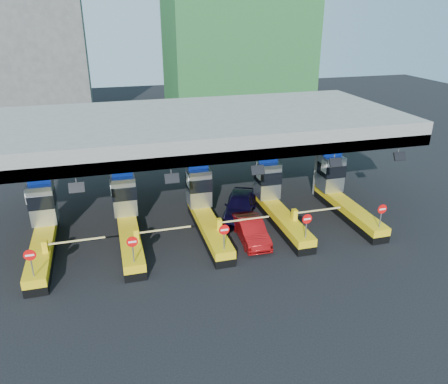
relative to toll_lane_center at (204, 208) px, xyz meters
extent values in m
plane|color=black|center=(0.00, -0.28, -1.40)|extent=(120.00, 120.00, 0.00)
cube|color=slate|center=(0.00, 2.72, 4.85)|extent=(28.00, 12.00, 1.50)
cube|color=#4C4C49|center=(0.00, -2.98, 4.45)|extent=(28.00, 0.60, 0.70)
cube|color=slate|center=(-10.00, 2.72, 1.35)|extent=(1.00, 1.00, 5.50)
cube|color=slate|center=(0.00, 2.72, 1.35)|extent=(1.00, 1.00, 5.50)
cube|color=slate|center=(10.00, 2.72, 1.35)|extent=(1.00, 1.00, 5.50)
cylinder|color=slate|center=(-7.50, -2.98, 3.85)|extent=(0.06, 0.06, 0.50)
cube|color=black|center=(-7.50, -3.18, 3.50)|extent=(0.80, 0.38, 0.54)
cylinder|color=slate|center=(-2.50, -2.98, 3.85)|extent=(0.06, 0.06, 0.50)
cube|color=black|center=(-2.50, -3.18, 3.50)|extent=(0.80, 0.38, 0.54)
cylinder|color=slate|center=(2.50, -2.98, 3.85)|extent=(0.06, 0.06, 0.50)
cube|color=black|center=(2.50, -3.18, 3.50)|extent=(0.80, 0.38, 0.54)
cylinder|color=slate|center=(7.50, -2.98, 3.85)|extent=(0.06, 0.06, 0.50)
cube|color=black|center=(7.50, -3.18, 3.50)|extent=(0.80, 0.38, 0.54)
cylinder|color=slate|center=(12.00, -2.98, 3.85)|extent=(0.06, 0.06, 0.50)
cube|color=black|center=(12.00, -3.18, 3.50)|extent=(0.80, 0.38, 0.54)
cube|color=black|center=(-10.00, -1.28, -1.15)|extent=(1.20, 8.00, 0.50)
cube|color=#E5B70C|center=(-10.00, -1.28, -0.65)|extent=(1.20, 8.00, 0.50)
cube|color=#9EA3A8|center=(-10.00, 1.52, 0.90)|extent=(1.50, 1.50, 2.60)
cube|color=black|center=(-10.00, 1.50, 1.20)|extent=(1.56, 1.56, 0.90)
cube|color=#0C2DBF|center=(-10.00, 1.52, 2.48)|extent=(1.30, 0.35, 0.55)
cube|color=white|center=(-10.80, 1.22, 1.60)|extent=(0.06, 0.70, 0.90)
cylinder|color=slate|center=(-10.00, -4.88, 0.25)|extent=(0.07, 0.07, 1.30)
cylinder|color=red|center=(-10.00, -4.91, 0.85)|extent=(0.60, 0.04, 0.60)
cube|color=white|center=(-10.00, -4.93, 0.85)|extent=(0.42, 0.02, 0.10)
cube|color=#E5B70C|center=(-9.65, -2.48, -0.05)|extent=(0.30, 0.35, 0.70)
cube|color=white|center=(-8.00, -2.48, 0.05)|extent=(3.20, 0.08, 0.08)
cube|color=black|center=(-5.00, -1.28, -1.15)|extent=(1.20, 8.00, 0.50)
cube|color=#E5B70C|center=(-5.00, -1.28, -0.65)|extent=(1.20, 8.00, 0.50)
cube|color=#9EA3A8|center=(-5.00, 1.52, 0.90)|extent=(1.50, 1.50, 2.60)
cube|color=black|center=(-5.00, 1.50, 1.20)|extent=(1.56, 1.56, 0.90)
cube|color=#0C2DBF|center=(-5.00, 1.52, 2.48)|extent=(1.30, 0.35, 0.55)
cube|color=white|center=(-5.80, 1.22, 1.60)|extent=(0.06, 0.70, 0.90)
cylinder|color=slate|center=(-5.00, -4.88, 0.25)|extent=(0.07, 0.07, 1.30)
cylinder|color=red|center=(-5.00, -4.91, 0.85)|extent=(0.60, 0.04, 0.60)
cube|color=white|center=(-5.00, -4.93, 0.85)|extent=(0.42, 0.02, 0.10)
cube|color=#E5B70C|center=(-4.65, -2.48, -0.05)|extent=(0.30, 0.35, 0.70)
cube|color=white|center=(-3.00, -2.48, 0.05)|extent=(3.20, 0.08, 0.08)
cube|color=black|center=(0.00, -1.28, -1.15)|extent=(1.20, 8.00, 0.50)
cube|color=#E5B70C|center=(0.00, -1.28, -0.65)|extent=(1.20, 8.00, 0.50)
cube|color=#9EA3A8|center=(0.00, 1.52, 0.90)|extent=(1.50, 1.50, 2.60)
cube|color=black|center=(0.00, 1.50, 1.20)|extent=(1.56, 1.56, 0.90)
cube|color=#0C2DBF|center=(0.00, 1.52, 2.48)|extent=(1.30, 0.35, 0.55)
cube|color=white|center=(-0.80, 1.22, 1.60)|extent=(0.06, 0.70, 0.90)
cylinder|color=slate|center=(0.00, -4.88, 0.25)|extent=(0.07, 0.07, 1.30)
cylinder|color=red|center=(0.00, -4.91, 0.85)|extent=(0.60, 0.04, 0.60)
cube|color=white|center=(0.00, -4.93, 0.85)|extent=(0.42, 0.02, 0.10)
cube|color=#E5B70C|center=(0.35, -2.48, -0.05)|extent=(0.30, 0.35, 0.70)
cube|color=white|center=(2.00, -2.48, 0.05)|extent=(3.20, 0.08, 0.08)
cube|color=black|center=(5.00, -1.28, -1.15)|extent=(1.20, 8.00, 0.50)
cube|color=#E5B70C|center=(5.00, -1.28, -0.65)|extent=(1.20, 8.00, 0.50)
cube|color=#9EA3A8|center=(5.00, 1.52, 0.90)|extent=(1.50, 1.50, 2.60)
cube|color=black|center=(5.00, 1.50, 1.20)|extent=(1.56, 1.56, 0.90)
cube|color=#0C2DBF|center=(5.00, 1.52, 2.48)|extent=(1.30, 0.35, 0.55)
cube|color=white|center=(4.20, 1.22, 1.60)|extent=(0.06, 0.70, 0.90)
cylinder|color=slate|center=(5.00, -4.88, 0.25)|extent=(0.07, 0.07, 1.30)
cylinder|color=red|center=(5.00, -4.91, 0.85)|extent=(0.60, 0.04, 0.60)
cube|color=white|center=(5.00, -4.93, 0.85)|extent=(0.42, 0.02, 0.10)
cube|color=#E5B70C|center=(5.35, -2.48, -0.05)|extent=(0.30, 0.35, 0.70)
cube|color=white|center=(7.00, -2.48, 0.05)|extent=(3.20, 0.08, 0.08)
cube|color=black|center=(10.00, -1.28, -1.15)|extent=(1.20, 8.00, 0.50)
cube|color=#E5B70C|center=(10.00, -1.28, -0.65)|extent=(1.20, 8.00, 0.50)
cube|color=#9EA3A8|center=(10.00, 1.52, 0.90)|extent=(1.50, 1.50, 2.60)
cube|color=black|center=(10.00, 1.50, 1.20)|extent=(1.56, 1.56, 0.90)
cube|color=#0C2DBF|center=(10.00, 1.52, 2.48)|extent=(1.30, 0.35, 0.55)
cube|color=white|center=(9.20, 1.22, 1.60)|extent=(0.06, 0.70, 0.90)
cylinder|color=slate|center=(10.00, -4.88, 0.25)|extent=(0.07, 0.07, 1.30)
cylinder|color=red|center=(10.00, -4.91, 0.85)|extent=(0.60, 0.04, 0.60)
cube|color=white|center=(10.00, -4.93, 0.85)|extent=(0.42, 0.02, 0.10)
cube|color=#E5B70C|center=(10.35, -2.48, -0.05)|extent=(0.30, 0.35, 0.70)
cube|color=white|center=(12.00, -2.48, 0.05)|extent=(3.20, 0.08, 0.08)
cube|color=#1E5926|center=(12.00, 31.72, 12.60)|extent=(18.00, 12.00, 28.00)
cube|color=#4C4C49|center=(-14.00, 35.72, 7.60)|extent=(14.00, 10.00, 18.00)
imported|color=black|center=(2.77, 0.89, -0.54)|extent=(3.87, 5.41, 1.71)
imported|color=maroon|center=(2.37, -2.64, -0.68)|extent=(1.71, 4.40, 1.43)
camera|label=1|loc=(-5.76, -25.47, 12.10)|focal=35.00mm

